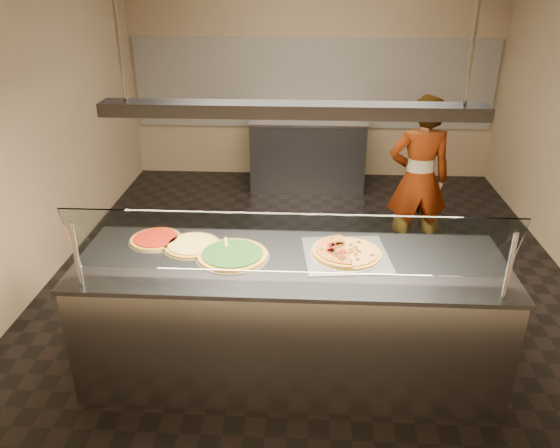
# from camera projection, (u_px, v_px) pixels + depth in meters

# --- Properties ---
(ground) EXTENTS (5.00, 6.00, 0.02)m
(ground) POSITION_uv_depth(u_px,v_px,m) (310.00, 279.00, 5.28)
(ground) COLOR black
(ground) RESTS_ON ground
(wall_back) EXTENTS (5.00, 0.02, 3.00)m
(wall_back) POSITION_uv_depth(u_px,v_px,m) (314.00, 68.00, 7.36)
(wall_back) COLOR #9C8765
(wall_back) RESTS_ON ground
(wall_front) EXTENTS (5.00, 0.02, 3.00)m
(wall_front) POSITION_uv_depth(u_px,v_px,m) (315.00, 347.00, 1.91)
(wall_front) COLOR #9C8765
(wall_front) RESTS_ON ground
(wall_left) EXTENTS (0.02, 6.00, 3.00)m
(wall_left) POSITION_uv_depth(u_px,v_px,m) (27.00, 122.00, 4.76)
(wall_left) COLOR #9C8765
(wall_left) RESTS_ON ground
(tile_band) EXTENTS (4.90, 0.02, 1.20)m
(tile_band) POSITION_uv_depth(u_px,v_px,m) (313.00, 84.00, 7.42)
(tile_band) COLOR silver
(tile_band) RESTS_ON wall_back
(serving_counter) EXTENTS (2.89, 0.94, 0.93)m
(serving_counter) POSITION_uv_depth(u_px,v_px,m) (290.00, 318.00, 3.86)
(serving_counter) COLOR #B7B7BC
(serving_counter) RESTS_ON ground
(sneeze_guard) EXTENTS (2.65, 0.18, 0.54)m
(sneeze_guard) POSITION_uv_depth(u_px,v_px,m) (289.00, 245.00, 3.23)
(sneeze_guard) COLOR #B7B7BC
(sneeze_guard) RESTS_ON serving_counter
(perforated_tray) EXTENTS (0.62, 0.62, 0.01)m
(perforated_tray) POSITION_uv_depth(u_px,v_px,m) (346.00, 254.00, 3.73)
(perforated_tray) COLOR silver
(perforated_tray) RESTS_ON serving_counter
(half_pizza_pepperoni) EXTENTS (0.28, 0.49, 0.05)m
(half_pizza_pepperoni) POSITION_uv_depth(u_px,v_px,m) (330.00, 250.00, 3.72)
(half_pizza_pepperoni) COLOR #9C681E
(half_pizza_pepperoni) RESTS_ON perforated_tray
(half_pizza_sausage) EXTENTS (0.28, 0.49, 0.04)m
(half_pizza_sausage) POSITION_uv_depth(u_px,v_px,m) (363.00, 252.00, 3.72)
(half_pizza_sausage) COLOR #9C681E
(half_pizza_sausage) RESTS_ON perforated_tray
(pizza_spinach) EXTENTS (0.51, 0.51, 0.03)m
(pizza_spinach) POSITION_uv_depth(u_px,v_px,m) (233.00, 254.00, 3.71)
(pizza_spinach) COLOR silver
(pizza_spinach) RESTS_ON serving_counter
(pizza_cheese) EXTENTS (0.42, 0.42, 0.03)m
(pizza_cheese) POSITION_uv_depth(u_px,v_px,m) (193.00, 245.00, 3.84)
(pizza_cheese) COLOR silver
(pizza_cheese) RESTS_ON serving_counter
(pizza_tomato) EXTENTS (0.39, 0.39, 0.03)m
(pizza_tomato) POSITION_uv_depth(u_px,v_px,m) (156.00, 239.00, 3.93)
(pizza_tomato) COLOR silver
(pizza_tomato) RESTS_ON serving_counter
(pizza_spatula) EXTENTS (0.21, 0.23, 0.02)m
(pizza_spatula) POSITION_uv_depth(u_px,v_px,m) (232.00, 245.00, 3.81)
(pizza_spatula) COLOR #B7B7BC
(pizza_spatula) RESTS_ON pizza_spinach
(prep_table) EXTENTS (1.54, 0.74, 0.93)m
(prep_table) POSITION_uv_depth(u_px,v_px,m) (308.00, 152.00, 7.38)
(prep_table) COLOR #414147
(prep_table) RESTS_ON ground
(worker) EXTENTS (0.63, 0.43, 1.67)m
(worker) POSITION_uv_depth(u_px,v_px,m) (418.00, 179.00, 5.36)
(worker) COLOR #423E4B
(worker) RESTS_ON ground
(heat_lamp_housing) EXTENTS (2.30, 0.18, 0.08)m
(heat_lamp_housing) POSITION_uv_depth(u_px,v_px,m) (292.00, 110.00, 3.23)
(heat_lamp_housing) COLOR #414147
(heat_lamp_housing) RESTS_ON ceiling
(lamp_rod_left) EXTENTS (0.02, 0.02, 1.01)m
(lamp_rod_left) POSITION_uv_depth(u_px,v_px,m) (115.00, 11.00, 3.05)
(lamp_rod_left) COLOR #B7B7BC
(lamp_rod_left) RESTS_ON ceiling
(lamp_rod_right) EXTENTS (0.02, 0.02, 1.01)m
(lamp_rod_right) POSITION_uv_depth(u_px,v_px,m) (478.00, 12.00, 2.95)
(lamp_rod_right) COLOR #B7B7BC
(lamp_rod_right) RESTS_ON ceiling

